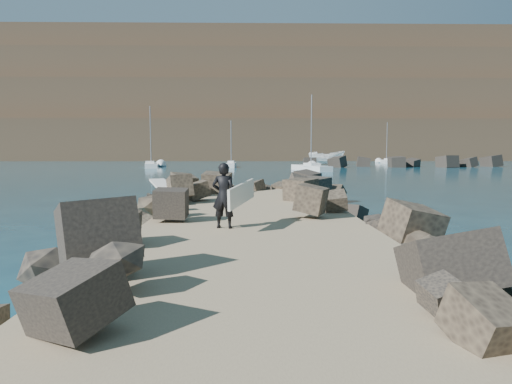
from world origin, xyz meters
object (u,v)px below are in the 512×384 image
(boat_imported, at_px, (326,158))
(surfer_with_board, at_px, (226,195))
(surfboard_resting, at_px, (165,191))
(sailboat_c, at_px, (311,168))

(boat_imported, bearing_deg, surfer_with_board, 176.59)
(surfboard_resting, distance_m, sailboat_c, 40.64)
(surfboard_resting, distance_m, boat_imported, 64.14)
(surfboard_resting, distance_m, surfer_with_board, 6.11)
(surfboard_resting, relative_size, surfer_with_board, 1.19)
(surfboard_resting, height_order, surfer_with_board, surfer_with_board)
(boat_imported, distance_m, sailboat_c, 23.53)
(surfboard_resting, bearing_deg, sailboat_c, 48.06)
(surfboard_resting, relative_size, sailboat_c, 0.25)
(surfer_with_board, height_order, sailboat_c, sailboat_c)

